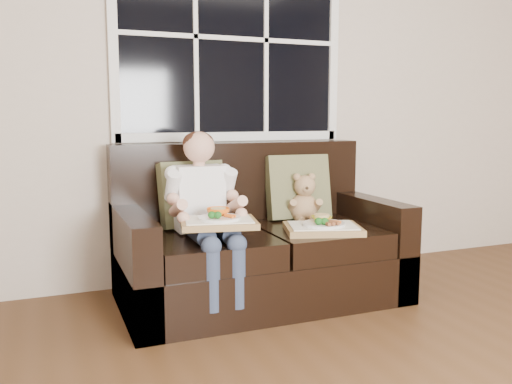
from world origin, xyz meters
name	(u,v)px	position (x,y,z in m)	size (l,w,h in m)	color
window_back	(231,39)	(-0.56, 2.48, 1.65)	(1.62, 0.04, 1.37)	black
loveseat	(257,248)	(-0.56, 2.02, 0.31)	(1.70, 0.92, 0.96)	black
pillow_left	(192,194)	(-0.93, 2.17, 0.65)	(0.42, 0.22, 0.42)	olive
pillow_right	(298,187)	(-0.20, 2.17, 0.66)	(0.44, 0.22, 0.44)	olive
child	(204,200)	(-0.93, 1.90, 0.66)	(0.41, 0.60, 0.92)	white
teddy_bear	(305,201)	(-0.20, 2.07, 0.58)	(0.22, 0.27, 0.33)	tan
tray_left	(219,221)	(-0.92, 1.68, 0.58)	(0.46, 0.38, 0.09)	#AC864D
tray_right	(323,227)	(-0.25, 1.72, 0.48)	(0.52, 0.45, 0.10)	#AC864D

